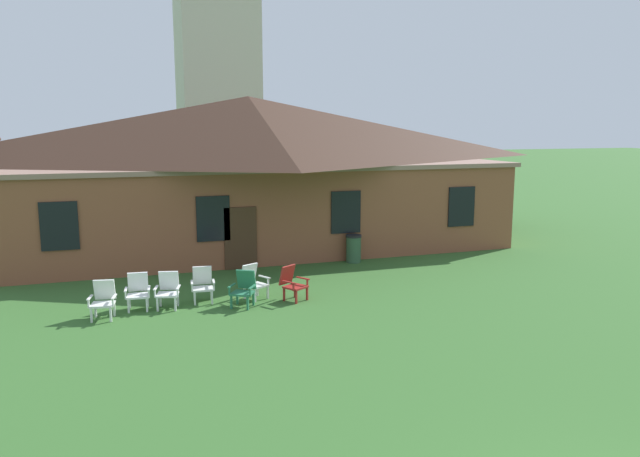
# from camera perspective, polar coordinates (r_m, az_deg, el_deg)

# --- Properties ---
(brick_building) EXTENTS (19.45, 10.40, 5.95)m
(brick_building) POSITION_cam_1_polar(r_m,az_deg,el_deg) (25.63, -6.58, 5.59)
(brick_building) COLOR brown
(brick_building) RESTS_ON ground
(dome_tower) EXTENTS (5.18, 5.18, 21.04)m
(dome_tower) POSITION_cam_1_polar(r_m,az_deg,el_deg) (41.06, -9.59, 16.32)
(dome_tower) COLOR beige
(dome_tower) RESTS_ON ground
(lawn_chair_by_porch) EXTENTS (0.72, 0.76, 0.96)m
(lawn_chair_by_porch) POSITION_cam_1_polar(r_m,az_deg,el_deg) (16.38, -19.49, -6.17)
(lawn_chair_by_porch) COLOR silver
(lawn_chair_by_porch) RESTS_ON ground
(lawn_chair_near_door) EXTENTS (0.68, 0.71, 0.96)m
(lawn_chair_near_door) POSITION_cam_1_polar(r_m,az_deg,el_deg) (16.90, -16.57, -5.53)
(lawn_chair_near_door) COLOR white
(lawn_chair_near_door) RESTS_ON ground
(lawn_chair_left_end) EXTENTS (0.73, 0.78, 0.96)m
(lawn_chair_left_end) POSITION_cam_1_polar(r_m,az_deg,el_deg) (16.82, -13.94, -5.49)
(lawn_chair_left_end) COLOR white
(lawn_chair_left_end) RESTS_ON ground
(lawn_chair_middle) EXTENTS (0.69, 0.72, 0.96)m
(lawn_chair_middle) POSITION_cam_1_polar(r_m,az_deg,el_deg) (17.19, -10.86, -5.04)
(lawn_chair_middle) COLOR silver
(lawn_chair_middle) RESTS_ON ground
(lawn_chair_right_end) EXTENTS (0.84, 0.87, 0.96)m
(lawn_chair_right_end) POSITION_cam_1_polar(r_m,az_deg,el_deg) (16.58, -7.09, -5.49)
(lawn_chair_right_end) COLOR #28704C
(lawn_chair_right_end) RESTS_ON ground
(lawn_chair_far_side) EXTENTS (0.81, 0.85, 0.96)m
(lawn_chair_far_side) POSITION_cam_1_polar(r_m,az_deg,el_deg) (17.29, -6.23, -4.84)
(lawn_chair_far_side) COLOR silver
(lawn_chair_far_side) RESTS_ON ground
(lawn_chair_under_eave) EXTENTS (0.84, 0.87, 0.96)m
(lawn_chair_under_eave) POSITION_cam_1_polar(r_m,az_deg,el_deg) (17.04, -2.61, -5.01)
(lawn_chair_under_eave) COLOR maroon
(lawn_chair_under_eave) RESTS_ON ground
(trash_bin) EXTENTS (0.56, 0.56, 0.98)m
(trash_bin) POSITION_cam_1_polar(r_m,az_deg,el_deg) (21.67, 3.13, -1.86)
(trash_bin) COLOR #335638
(trash_bin) RESTS_ON ground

